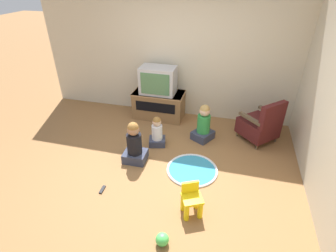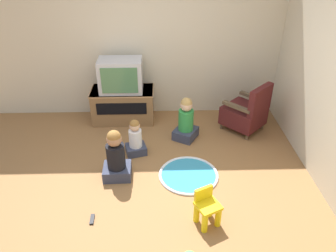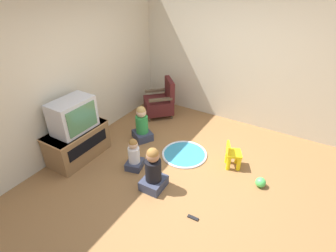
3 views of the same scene
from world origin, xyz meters
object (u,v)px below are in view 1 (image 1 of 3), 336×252
at_px(tv_cabinet, 159,104).
at_px(television, 158,80).
at_px(black_armchair, 260,125).
at_px(child_watching_left, 157,133).
at_px(yellow_kid_chair, 191,201).
at_px(toy_ball, 162,239).
at_px(remote_control, 102,190).
at_px(child_watching_right, 204,125).
at_px(child_watching_center, 134,145).

xyz_separation_m(tv_cabinet, television, (0.00, -0.03, 0.54)).
height_order(black_armchair, child_watching_left, black_armchair).
distance_m(black_armchair, yellow_kid_chair, 2.17).
relative_size(television, toy_ball, 4.45).
bearing_deg(child_watching_left, television, 90.08).
height_order(television, remote_control, television).
height_order(child_watching_left, remote_control, child_watching_left).
bearing_deg(television, child_watching_right, -29.66).
relative_size(tv_cabinet, yellow_kid_chair, 2.34).
bearing_deg(child_watching_right, toy_ball, -153.43).
xyz_separation_m(black_armchair, child_watching_right, (-0.99, -0.22, -0.02)).
bearing_deg(child_watching_right, tv_cabinet, 88.95).
distance_m(television, child_watching_right, 1.29).
bearing_deg(child_watching_right, child_watching_left, 147.05).
relative_size(black_armchair, child_watching_center, 1.15).
bearing_deg(child_watching_left, remote_control, -123.48).
bearing_deg(yellow_kid_chair, toy_ball, -139.91).
bearing_deg(child_watching_left, child_watching_center, -127.57).
bearing_deg(remote_control, child_watching_left, -21.11).
bearing_deg(television, child_watching_center, -88.44).
bearing_deg(remote_control, child_watching_right, -37.92).
bearing_deg(child_watching_right, yellow_kid_chair, -146.79).
bearing_deg(black_armchair, yellow_kid_chair, 21.34).
bearing_deg(television, toy_ball, -72.78).
relative_size(child_watching_left, child_watching_right, 0.80).
bearing_deg(black_armchair, child_watching_center, -14.47).
height_order(child_watching_right, toy_ball, child_watching_right).
height_order(child_watching_left, child_watching_right, child_watching_right).
xyz_separation_m(tv_cabinet, child_watching_left, (0.26, -1.00, -0.05)).
bearing_deg(toy_ball, tv_cabinet, 107.05).
distance_m(tv_cabinet, child_watching_left, 1.04).
relative_size(tv_cabinet, child_watching_right, 1.48).
distance_m(child_watching_right, remote_control, 2.09).
distance_m(television, child_watching_center, 1.59).
height_order(tv_cabinet, black_armchair, black_armchair).
bearing_deg(remote_control, yellow_kid_chair, -95.50).
xyz_separation_m(television, child_watching_left, (0.26, -0.97, -0.59)).
relative_size(black_armchair, toy_ball, 5.33).
bearing_deg(toy_ball, child_watching_center, 121.75).
distance_m(black_armchair, toy_ball, 2.76).
bearing_deg(toy_ball, yellow_kid_chair, 66.37).
height_order(tv_cabinet, child_watching_center, child_watching_center).
relative_size(television, child_watching_left, 1.23).
distance_m(toy_ball, remote_control, 1.23).
bearing_deg(child_watching_left, tv_cabinet, 89.64).
bearing_deg(child_watching_center, child_watching_right, 41.50).
relative_size(child_watching_center, toy_ball, 4.62).
height_order(black_armchair, yellow_kid_chair, black_armchair).
bearing_deg(yellow_kid_chair, child_watching_center, 116.08).
distance_m(black_armchair, child_watching_left, 1.86).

